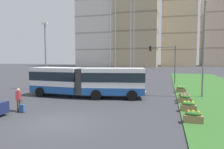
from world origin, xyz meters
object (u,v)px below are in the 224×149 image
articulated_bus (87,81)px  apartment_tower_eastcentre (217,32)px  flower_planter_3 (184,97)px  apartment_tower_westcentre (137,16)px  apartment_tower_centre (179,20)px  rolling_suitcase (22,108)px  flower_planter_0 (193,117)px  pedestrian_crossing (19,98)px  car_maroon_sedan (93,77)px  traffic_light_far_right (166,58)px  apartment_tower_west (99,20)px  streetlight_median (204,44)px  flower_planter_4 (181,89)px  streetlight_left (46,53)px  flower_planter_2 (185,99)px  flower_planter_1 (188,106)px

articulated_bus → apartment_tower_eastcentre: apartment_tower_eastcentre is taller
flower_planter_3 → apartment_tower_eastcentre: (24.63, 105.40, 18.18)m
apartment_tower_westcentre → apartment_tower_centre: 25.81m
rolling_suitcase → apartment_tower_westcentre: apartment_tower_westcentre is taller
flower_planter_0 → apartment_tower_westcentre: (-16.77, 89.50, 24.96)m
pedestrian_crossing → car_maroon_sedan: bearing=95.0°
car_maroon_sedan → traffic_light_far_right: bearing=-0.3°
apartment_tower_west → apartment_tower_westcentre: apartment_tower_west is taller
apartment_tower_westcentre → streetlight_median: bearing=-76.9°
flower_planter_4 → apartment_tower_west: bearing=114.7°
articulated_bus → flower_planter_3: bearing=2.4°
articulated_bus → apartment_tower_westcentre: apartment_tower_westcentre is taller
apartment_tower_west → apartment_tower_centre: 43.20m
streetlight_left → apartment_tower_westcentre: (-0.37, 79.83, 20.73)m
pedestrian_crossing → flower_planter_2: size_ratio=1.58×
rolling_suitcase → apartment_tower_centre: bearing=81.6°
flower_planter_0 → car_maroon_sedan: bearing=124.8°
flower_planter_0 → flower_planter_4: bearing=90.0°
car_maroon_sedan → streetlight_median: bearing=-34.6°
traffic_light_far_right → apartment_tower_eastcentre: 96.95m
flower_planter_2 → apartment_tower_centre: 102.33m
flower_planter_0 → flower_planter_4: (0.00, 11.53, 0.00)m
articulated_bus → apartment_tower_west: bearing=107.9°
apartment_tower_westcentre → rolling_suitcase: bearing=-86.8°
pedestrian_crossing → flower_planter_1: 12.60m
articulated_bus → traffic_light_far_right: 15.87m
flower_planter_0 → streetlight_median: 10.55m
flower_planter_0 → apartment_tower_centre: size_ratio=0.02×
flower_planter_1 → apartment_tower_west: (-37.91, 91.30, 24.98)m
flower_planter_4 → streetlight_median: (1.90, -2.39, 4.93)m
flower_planter_0 → flower_planter_1: bearing=90.0°
traffic_light_far_right → streetlight_median: 11.54m
pedestrian_crossing → apartment_tower_centre: size_ratio=0.03×
flower_planter_0 → flower_planter_3: (0.00, 6.76, 0.00)m
apartment_tower_westcentre → apartment_tower_west: bearing=167.7°
car_maroon_sedan → apartment_tower_centre: size_ratio=0.09×
flower_planter_2 → car_maroon_sedan: bearing=134.2°
flower_planter_2 → flower_planter_4: size_ratio=1.00×
flower_planter_0 → streetlight_median: streetlight_median is taller
flower_planter_0 → traffic_light_far_right: bearing=95.1°
streetlight_median → pedestrian_crossing: bearing=-145.9°
flower_planter_1 → flower_planter_2: (0.00, 2.89, 0.00)m
articulated_bus → apartment_tower_centre: apartment_tower_centre is taller
flower_planter_0 → flower_planter_3: bearing=90.0°
articulated_bus → apartment_tower_eastcentre: size_ratio=0.32×
flower_planter_3 → flower_planter_4: bearing=90.0°
flower_planter_3 → pedestrian_crossing: bearing=-149.6°
flower_planter_4 → streetlight_median: 5.80m
streetlight_median → apartment_tower_eastcentre: bearing=77.6°
streetlight_left → apartment_tower_eastcentre: 111.26m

